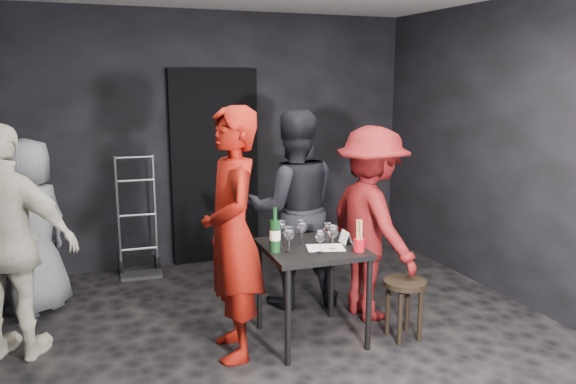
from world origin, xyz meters
name	(u,v)px	position (x,y,z in m)	size (l,w,h in m)	color
floor	(298,357)	(0.00, 0.00, 0.00)	(4.50, 5.00, 0.02)	black
wall_back	(213,139)	(0.00, 2.50, 1.35)	(4.50, 0.04, 2.70)	black
wall_right	(553,158)	(2.25, 0.00, 1.35)	(0.04, 5.00, 2.70)	black
doorway	(215,167)	(0.00, 2.44, 1.05)	(0.95, 0.10, 2.10)	black
wallbox_upper	(287,127)	(0.85, 2.45, 1.45)	(0.12, 0.06, 0.12)	#B7B7B2
wallbox_lower	(303,131)	(1.05, 2.45, 1.40)	(0.10, 0.06, 0.14)	#B7B7B2
hand_truck	(139,253)	(-0.86, 2.25, 0.22)	(0.41, 0.35, 1.24)	#B2B2B7
tasting_table	(312,258)	(0.21, 0.25, 0.65)	(0.72, 0.72, 0.75)	black
stool	(405,293)	(0.89, 0.01, 0.37)	(0.33, 0.33, 0.47)	black
server_red	(232,208)	(-0.41, 0.24, 1.10)	(0.80, 0.52, 2.19)	maroon
woman_black	(293,194)	(0.34, 0.98, 1.00)	(0.98, 0.54, 2.01)	black
man_maroon	(371,216)	(0.84, 0.48, 0.87)	(1.13, 0.52, 1.74)	maroon
bystander_cream	(8,228)	(-1.89, 0.75, 0.97)	(1.13, 0.54, 1.93)	beige
bystander_grey	(31,227)	(-1.80, 1.58, 0.76)	(0.75, 0.41, 1.52)	slate
tasting_mat	(325,248)	(0.28, 0.17, 0.75)	(0.27, 0.18, 0.00)	white
wine_glass_a	(289,238)	(0.00, 0.18, 0.85)	(0.08, 0.08, 0.21)	white
wine_glass_b	(281,232)	(-0.01, 0.34, 0.86)	(0.08, 0.08, 0.22)	white
wine_glass_c	(302,231)	(0.17, 0.34, 0.85)	(0.08, 0.08, 0.20)	white
wine_glass_d	(320,240)	(0.20, 0.08, 0.84)	(0.07, 0.07, 0.18)	white
wine_glass_e	(333,236)	(0.32, 0.12, 0.85)	(0.08, 0.08, 0.20)	white
wine_glass_f	(328,232)	(0.35, 0.27, 0.84)	(0.07, 0.07, 0.18)	white
wine_bottle	(275,235)	(-0.10, 0.22, 0.88)	(0.08, 0.08, 0.33)	black
breadstick_cup	(359,236)	(0.48, 0.01, 0.87)	(0.08, 0.08, 0.26)	#AD0B16
reserved_card	(344,237)	(0.47, 0.23, 0.80)	(0.08, 0.13, 0.10)	white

